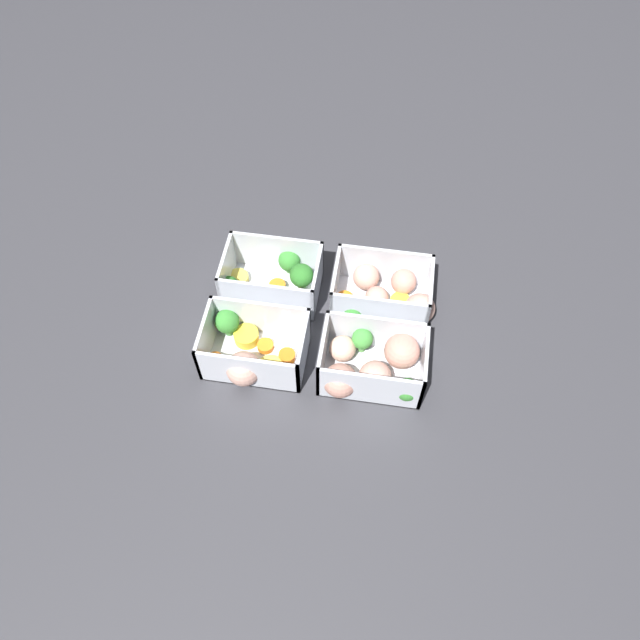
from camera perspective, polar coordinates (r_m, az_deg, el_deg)
The scene contains 5 objects.
ground_plane at distance 0.95m, azimuth -0.00°, elevation -0.86°, with size 4.00×4.00×0.00m, color #38383D.
container_near_left at distance 0.91m, azimuth -6.50°, elevation -2.78°, with size 0.15×0.12×0.07m.
container_near_right at distance 0.89m, azimuth 4.78°, elevation -4.08°, with size 0.15×0.12×0.07m.
container_far_left at distance 0.98m, azimuth -4.21°, elevation 3.86°, with size 0.15×0.11×0.07m.
container_far_right at distance 0.96m, azimuth 6.06°, elevation 2.23°, with size 0.16×0.11×0.07m.
Camera 1 is at (0.08, -0.51, 0.80)m, focal length 35.00 mm.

